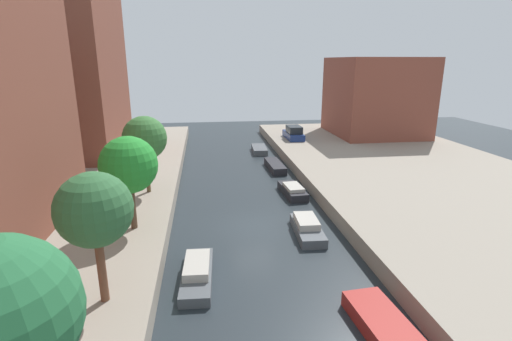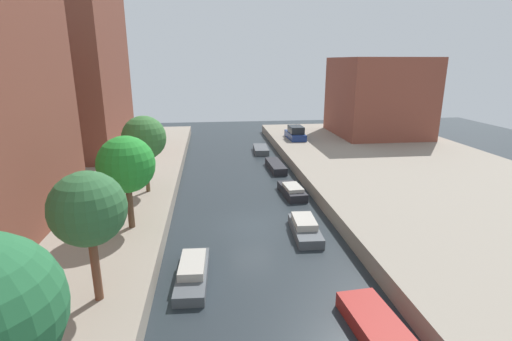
{
  "view_description": "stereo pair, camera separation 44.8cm",
  "coord_description": "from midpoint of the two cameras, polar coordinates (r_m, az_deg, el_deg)",
  "views": [
    {
      "loc": [
        -2.8,
        -21.36,
        9.77
      ],
      "look_at": [
        1.28,
        8.45,
        1.1
      ],
      "focal_mm": 26.78,
      "sensor_mm": 36.0,
      "label": 1
    },
    {
      "loc": [
        -2.35,
        -21.42,
        9.77
      ],
      "look_at": [
        1.28,
        8.45,
        1.1
      ],
      "focal_mm": 26.78,
      "sensor_mm": 36.0,
      "label": 2
    }
  ],
  "objects": [
    {
      "name": "street_tree_1",
      "position": [
        14.86,
        -23.01,
        -5.37
      ],
      "size": [
        2.74,
        2.74,
        5.06
      ],
      "color": "brown",
      "rests_on": "quay_left"
    },
    {
      "name": "moored_boat_left_2",
      "position": [
        18.47,
        -8.73,
        -14.75
      ],
      "size": [
        1.55,
        4.41,
        0.88
      ],
      "color": "#4C5156",
      "rests_on": "ground_plane"
    },
    {
      "name": "moored_boat_right_2",
      "position": [
        22.72,
        7.88,
        -8.5
      ],
      "size": [
        1.6,
        3.96,
        0.91
      ],
      "color": "#4C5156",
      "rests_on": "ground_plane"
    },
    {
      "name": "quay_right",
      "position": [
        29.2,
        30.72,
        -4.79
      ],
      "size": [
        20.0,
        64.0,
        1.0
      ],
      "primitive_type": "cube",
      "color": "gray",
      "rests_on": "ground_plane"
    },
    {
      "name": "street_tree_3",
      "position": [
        26.72,
        -15.92,
        4.69
      ],
      "size": [
        2.95,
        2.95,
        5.27
      ],
      "color": "brown",
      "rests_on": "quay_left"
    },
    {
      "name": "low_block_right",
      "position": [
        49.38,
        18.02,
        10.44
      ],
      "size": [
        10.0,
        10.83,
        9.16
      ],
      "primitive_type": "cube",
      "color": "brown",
      "rests_on": "quay_right"
    },
    {
      "name": "moored_boat_right_4",
      "position": [
        35.55,
        3.32,
        0.65
      ],
      "size": [
        1.4,
        4.45,
        0.66
      ],
      "color": "#232328",
      "rests_on": "ground_plane"
    },
    {
      "name": "moored_boat_right_1",
      "position": [
        15.9,
        18.53,
        -21.37
      ],
      "size": [
        1.92,
        4.08,
        0.63
      ],
      "color": "maroon",
      "rests_on": "ground_plane"
    },
    {
      "name": "parked_car",
      "position": [
        44.83,
        6.2,
        5.52
      ],
      "size": [
        1.77,
        4.25,
        1.53
      ],
      "color": "navy",
      "rests_on": "quay_right"
    },
    {
      "name": "moored_boat_right_3",
      "position": [
        28.89,
        5.85,
        -3.01
      ],
      "size": [
        1.62,
        3.83,
        0.84
      ],
      "color": "#232328",
      "rests_on": "ground_plane"
    },
    {
      "name": "moored_boat_right_5",
      "position": [
        42.33,
        1.02,
        3.15
      ],
      "size": [
        1.67,
        3.88,
        0.61
      ],
      "color": "#4C5156",
      "rests_on": "ground_plane"
    },
    {
      "name": "apartment_tower_far",
      "position": [
        41.5,
        -27.67,
        20.59
      ],
      "size": [
        10.0,
        12.23,
        26.54
      ],
      "primitive_type": "cube",
      "color": "brown",
      "rests_on": "quay_left"
    },
    {
      "name": "ground_plane",
      "position": [
        23.66,
        -0.07,
        -8.32
      ],
      "size": [
        84.0,
        84.0,
        0.0
      ],
      "primitive_type": "plane",
      "color": "#232B30"
    },
    {
      "name": "street_tree_2",
      "position": [
        21.01,
        -18.25,
        0.81
      ],
      "size": [
        3.02,
        3.02,
        5.07
      ],
      "color": "brown",
      "rests_on": "quay_left"
    }
  ]
}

